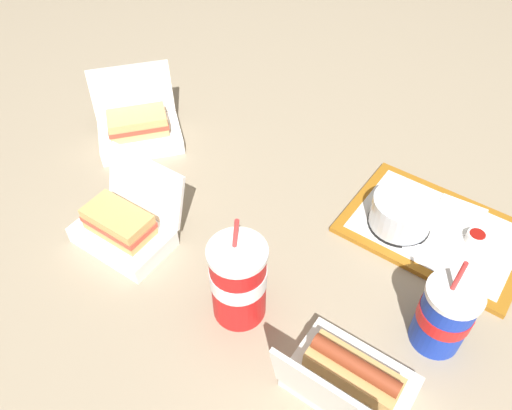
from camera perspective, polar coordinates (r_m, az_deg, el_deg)
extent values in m
plane|color=gray|center=(1.10, 0.62, -1.20)|extent=(3.20, 3.20, 0.00)
cube|color=#A56619|center=(1.13, 19.80, -2.75)|extent=(0.37, 0.26, 0.01)
cube|color=white|center=(1.13, 19.88, -2.53)|extent=(0.33, 0.22, 0.00)
cylinder|color=black|center=(1.11, 15.98, -2.03)|extent=(0.13, 0.13, 0.01)
cylinder|color=#512D19|center=(1.09, 16.25, -1.10)|extent=(0.10, 0.10, 0.05)
cylinder|color=silver|center=(1.08, 16.36, -0.74)|extent=(0.13, 0.13, 0.07)
cylinder|color=white|center=(1.12, 23.83, -3.46)|extent=(0.04, 0.04, 0.02)
cylinder|color=#9E140F|center=(1.12, 23.97, -3.13)|extent=(0.03, 0.03, 0.01)
cube|color=white|center=(1.17, 22.22, -1.17)|extent=(0.11, 0.11, 0.00)
cube|color=white|center=(1.08, 19.18, -4.66)|extent=(0.10, 0.07, 0.00)
cube|color=white|center=(1.07, -14.97, -3.52)|extent=(0.20, 0.13, 0.04)
cube|color=white|center=(1.05, -12.58, 2.17)|extent=(0.20, 0.05, 0.12)
cube|color=tan|center=(1.05, -15.27, -2.45)|extent=(0.14, 0.08, 0.02)
cube|color=#D64C38|center=(1.04, -15.44, -1.86)|extent=(0.14, 0.08, 0.01)
cube|color=tan|center=(1.03, -15.61, -1.26)|extent=(0.14, 0.08, 0.02)
cube|color=white|center=(1.31, -13.03, 7.50)|extent=(0.23, 0.24, 0.04)
cube|color=white|center=(1.33, -14.01, 12.53)|extent=(0.16, 0.18, 0.13)
cube|color=#DBB770|center=(1.29, -13.24, 8.54)|extent=(0.15, 0.16, 0.02)
cube|color=#D64C38|center=(1.28, -13.36, 9.10)|extent=(0.16, 0.16, 0.01)
cube|color=#DBB770|center=(1.27, -13.48, 9.68)|extent=(0.15, 0.16, 0.02)
cube|color=white|center=(0.88, 10.72, -19.23)|extent=(0.20, 0.13, 0.04)
cube|color=white|center=(0.77, 8.63, -21.25)|extent=(0.20, 0.04, 0.13)
cube|color=tan|center=(0.85, 11.06, -18.20)|extent=(0.15, 0.06, 0.03)
cylinder|color=brown|center=(0.83, 11.30, -17.47)|extent=(0.15, 0.03, 0.03)
cylinder|color=yellow|center=(0.82, 11.39, -17.18)|extent=(0.13, 0.01, 0.01)
cylinder|color=#1938B7|center=(0.93, 20.61, -11.96)|extent=(0.09, 0.09, 0.13)
cylinder|color=red|center=(0.92, 20.81, -11.54)|extent=(0.09, 0.09, 0.03)
cylinder|color=white|center=(0.87, 21.83, -9.40)|extent=(0.09, 0.09, 0.01)
cylinder|color=red|center=(0.85, 22.20, -7.52)|extent=(0.01, 0.02, 0.06)
cylinder|color=red|center=(0.89, -2.01, -8.93)|extent=(0.10, 0.10, 0.16)
cylinder|color=white|center=(0.87, -2.05, -8.11)|extent=(0.10, 0.10, 0.04)
cylinder|color=white|center=(0.82, -2.17, -5.41)|extent=(0.10, 0.10, 0.01)
cylinder|color=red|center=(0.80, -2.33, -3.26)|extent=(0.01, 0.01, 0.06)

